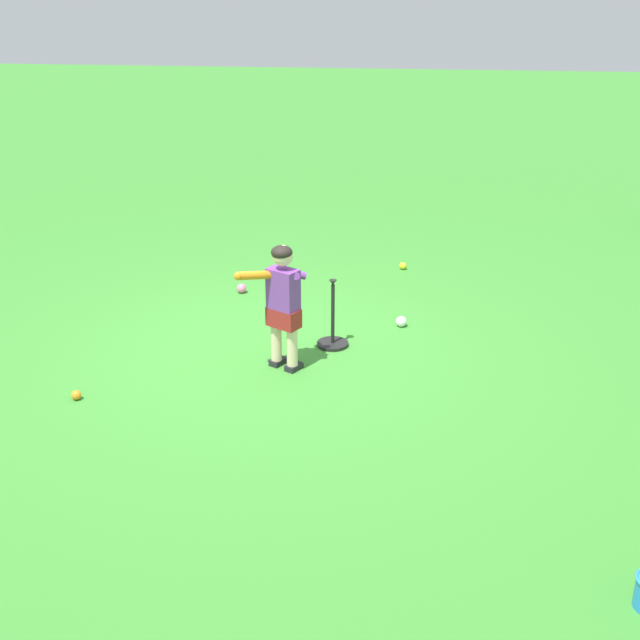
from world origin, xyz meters
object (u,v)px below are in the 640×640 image
at_px(child_batter, 282,296).
at_px(play_ball_center_lawn, 76,395).
at_px(play_ball_behind_batter, 242,288).
at_px(play_ball_far_right, 401,321).
at_px(play_ball_near_batter, 403,266).
at_px(batting_tee, 333,335).

distance_m(child_batter, play_ball_center_lawn, 1.80).
height_order(child_batter, play_ball_center_lawn, child_batter).
distance_m(play_ball_behind_batter, play_ball_far_right, 1.79).
height_order(child_batter, play_ball_near_batter, child_batter).
xyz_separation_m(play_ball_near_batter, batting_tee, (2.08, -0.58, 0.06)).
relative_size(child_batter, play_ball_center_lawn, 14.04).
bearing_deg(play_ball_behind_batter, play_ball_far_right, 67.07).
xyz_separation_m(child_batter, play_ball_near_batter, (-2.56, 0.95, -0.61)).
bearing_deg(play_ball_far_right, child_batter, -44.66).
bearing_deg(play_ball_center_lawn, play_ball_behind_batter, 160.57).
bearing_deg(batting_tee, child_batter, -37.12).
relative_size(child_batter, play_ball_far_right, 10.69).
relative_size(play_ball_behind_batter, play_ball_far_right, 0.95).
height_order(play_ball_near_batter, batting_tee, batting_tee).
bearing_deg(play_ball_behind_batter, child_batter, 22.15).
xyz_separation_m(play_ball_behind_batter, play_ball_far_right, (0.70, 1.65, 0.00)).
bearing_deg(batting_tee, play_ball_near_batter, 164.33).
bearing_deg(play_ball_behind_batter, play_ball_near_batter, 118.68).
xyz_separation_m(play_ball_behind_batter, play_ball_center_lawn, (2.40, -0.85, -0.01)).
bearing_deg(play_ball_far_right, batting_tee, -50.60).
bearing_deg(play_ball_near_batter, child_batter, -20.34).
bearing_deg(play_ball_behind_batter, play_ball_center_lawn, -19.43).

